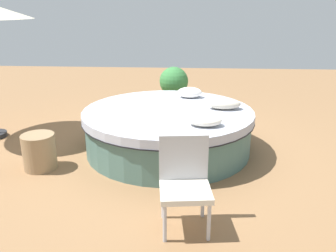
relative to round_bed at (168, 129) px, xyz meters
The scene contains 8 objects.
ground_plane 0.35m from the round_bed, ahead, with size 16.00×16.00×0.00m, color olive.
round_bed is the anchor object (origin of this frame).
throw_pillow_0 1.00m from the round_bed, 52.51° to the right, with size 0.47×0.34×0.15m, color silver.
throw_pillow_1 0.99m from the round_bed, ahead, with size 0.53×0.31×0.17m, color beige.
throw_pillow_2 0.98m from the round_bed, 67.63° to the left, with size 0.44×0.30×0.19m, color white.
patio_chair 2.09m from the round_bed, 81.46° to the right, with size 0.58×0.56×0.98m.
planter 2.32m from the round_bed, 90.63° to the left, with size 0.63×0.63×0.98m.
side_table 1.98m from the round_bed, 155.34° to the right, with size 0.47×0.47×0.52m, color #997A56.
Camera 1 is at (0.36, -5.36, 2.25)m, focal length 37.66 mm.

